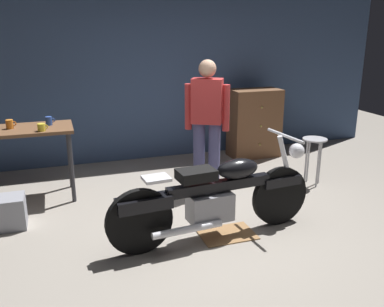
{
  "coord_description": "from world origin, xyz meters",
  "views": [
    {
      "loc": [
        -1.47,
        -3.65,
        2.04
      ],
      "look_at": [
        -0.01,
        0.7,
        0.65
      ],
      "focal_mm": 38.93,
      "sensor_mm": 36.0,
      "label": 1
    }
  ],
  "objects_px": {
    "mug_yellow_tall": "(42,127)",
    "motorcycle": "(216,196)",
    "shop_stool": "(314,149)",
    "storage_bin": "(4,213)",
    "wooden_dresser": "(254,123)",
    "mug_blue_enamel": "(49,121)",
    "person_standing": "(207,119)",
    "mug_orange_travel": "(10,124)"
  },
  "relations": [
    {
      "from": "shop_stool",
      "to": "mug_blue_enamel",
      "type": "bearing_deg",
      "value": 167.28
    },
    {
      "from": "mug_blue_enamel",
      "to": "wooden_dresser",
      "type": "bearing_deg",
      "value": 12.51
    },
    {
      "from": "mug_yellow_tall",
      "to": "mug_blue_enamel",
      "type": "bearing_deg",
      "value": 73.93
    },
    {
      "from": "mug_yellow_tall",
      "to": "mug_blue_enamel",
      "type": "xyz_separation_m",
      "value": [
        0.08,
        0.29,
        0.01
      ]
    },
    {
      "from": "wooden_dresser",
      "to": "storage_bin",
      "type": "bearing_deg",
      "value": -157.63
    },
    {
      "from": "shop_stool",
      "to": "mug_yellow_tall",
      "type": "height_order",
      "value": "mug_yellow_tall"
    },
    {
      "from": "storage_bin",
      "to": "mug_blue_enamel",
      "type": "xyz_separation_m",
      "value": [
        0.53,
        0.82,
        0.78
      ]
    },
    {
      "from": "person_standing",
      "to": "mug_yellow_tall",
      "type": "height_order",
      "value": "person_standing"
    },
    {
      "from": "storage_bin",
      "to": "mug_yellow_tall",
      "type": "relative_size",
      "value": 3.71
    },
    {
      "from": "person_standing",
      "to": "storage_bin",
      "type": "distance_m",
      "value": 2.58
    },
    {
      "from": "person_standing",
      "to": "mug_yellow_tall",
      "type": "bearing_deg",
      "value": 25.78
    },
    {
      "from": "storage_bin",
      "to": "mug_orange_travel",
      "type": "bearing_deg",
      "value": 82.89
    },
    {
      "from": "wooden_dresser",
      "to": "mug_orange_travel",
      "type": "bearing_deg",
      "value": -168.26
    },
    {
      "from": "storage_bin",
      "to": "person_standing",
      "type": "bearing_deg",
      "value": 9.35
    },
    {
      "from": "shop_stool",
      "to": "storage_bin",
      "type": "distance_m",
      "value": 3.85
    },
    {
      "from": "shop_stool",
      "to": "mug_yellow_tall",
      "type": "bearing_deg",
      "value": 172.35
    },
    {
      "from": "person_standing",
      "to": "mug_blue_enamel",
      "type": "distance_m",
      "value": 1.94
    },
    {
      "from": "wooden_dresser",
      "to": "mug_blue_enamel",
      "type": "height_order",
      "value": "wooden_dresser"
    },
    {
      "from": "wooden_dresser",
      "to": "mug_yellow_tall",
      "type": "xyz_separation_m",
      "value": [
        -3.22,
        -0.99,
        0.39
      ]
    },
    {
      "from": "mug_orange_travel",
      "to": "mug_yellow_tall",
      "type": "relative_size",
      "value": 0.99
    },
    {
      "from": "person_standing",
      "to": "mug_yellow_tall",
      "type": "distance_m",
      "value": 1.98
    },
    {
      "from": "shop_stool",
      "to": "wooden_dresser",
      "type": "relative_size",
      "value": 0.58
    },
    {
      "from": "mug_yellow_tall",
      "to": "storage_bin",
      "type": "bearing_deg",
      "value": -130.59
    },
    {
      "from": "motorcycle",
      "to": "shop_stool",
      "type": "distance_m",
      "value": 2.03
    },
    {
      "from": "person_standing",
      "to": "mug_orange_travel",
      "type": "distance_m",
      "value": 2.36
    },
    {
      "from": "mug_yellow_tall",
      "to": "motorcycle",
      "type": "bearing_deg",
      "value": -41.71
    },
    {
      "from": "wooden_dresser",
      "to": "mug_yellow_tall",
      "type": "distance_m",
      "value": 3.39
    },
    {
      "from": "mug_orange_travel",
      "to": "mug_blue_enamel",
      "type": "relative_size",
      "value": 1.06
    },
    {
      "from": "motorcycle",
      "to": "mug_yellow_tall",
      "type": "bearing_deg",
      "value": 133.41
    },
    {
      "from": "motorcycle",
      "to": "mug_yellow_tall",
      "type": "height_order",
      "value": "motorcycle"
    },
    {
      "from": "wooden_dresser",
      "to": "storage_bin",
      "type": "height_order",
      "value": "wooden_dresser"
    },
    {
      "from": "motorcycle",
      "to": "person_standing",
      "type": "distance_m",
      "value": 1.44
    },
    {
      "from": "mug_blue_enamel",
      "to": "motorcycle",
      "type": "bearing_deg",
      "value": -48.54
    },
    {
      "from": "motorcycle",
      "to": "mug_yellow_tall",
      "type": "relative_size",
      "value": 18.46
    },
    {
      "from": "storage_bin",
      "to": "mug_blue_enamel",
      "type": "height_order",
      "value": "mug_blue_enamel"
    },
    {
      "from": "motorcycle",
      "to": "mug_orange_travel",
      "type": "height_order",
      "value": "mug_orange_travel"
    },
    {
      "from": "motorcycle",
      "to": "person_standing",
      "type": "relative_size",
      "value": 1.31
    },
    {
      "from": "wooden_dresser",
      "to": "mug_orange_travel",
      "type": "xyz_separation_m",
      "value": [
        -3.58,
        -0.74,
        0.4
      ]
    },
    {
      "from": "storage_bin",
      "to": "mug_yellow_tall",
      "type": "height_order",
      "value": "mug_yellow_tall"
    },
    {
      "from": "person_standing",
      "to": "mug_orange_travel",
      "type": "xyz_separation_m",
      "value": [
        -2.33,
        0.37,
        0.03
      ]
    },
    {
      "from": "storage_bin",
      "to": "mug_blue_enamel",
      "type": "bearing_deg",
      "value": 56.79
    },
    {
      "from": "wooden_dresser",
      "to": "mug_yellow_tall",
      "type": "relative_size",
      "value": 9.28
    }
  ]
}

